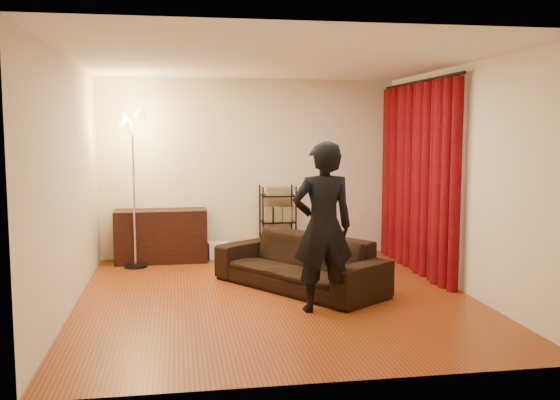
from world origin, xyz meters
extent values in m
plane|color=#974017|center=(0.00, 0.00, 0.00)|extent=(5.00, 5.00, 0.00)
plane|color=white|center=(0.00, 0.00, 2.70)|extent=(5.00, 5.00, 0.00)
plane|color=beige|center=(0.00, 2.50, 1.35)|extent=(5.00, 0.00, 5.00)
plane|color=beige|center=(0.00, -2.50, 1.35)|extent=(5.00, 0.00, 5.00)
plane|color=beige|center=(-2.25, 0.00, 1.35)|extent=(0.00, 5.00, 5.00)
plane|color=beige|center=(2.25, 0.00, 1.35)|extent=(0.00, 5.00, 5.00)
cylinder|color=black|center=(2.15, 1.12, 2.58)|extent=(0.04, 2.65, 0.04)
imported|color=black|center=(0.34, 0.36, 0.32)|extent=(1.99, 2.30, 0.65)
imported|color=black|center=(0.41, -0.61, 0.91)|extent=(0.68, 0.47, 1.81)
cube|color=black|center=(-1.35, 2.23, 0.39)|extent=(1.33, 0.51, 0.77)
camera|label=1|loc=(-1.11, -6.96, 1.91)|focal=40.00mm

